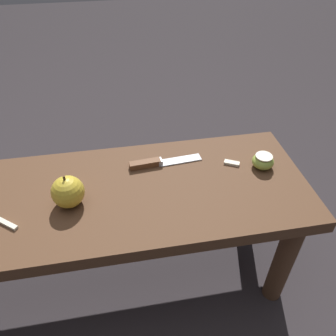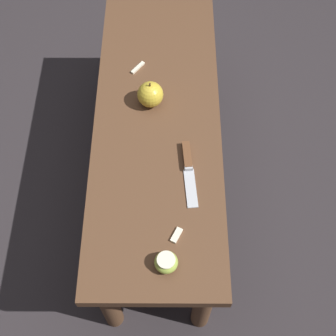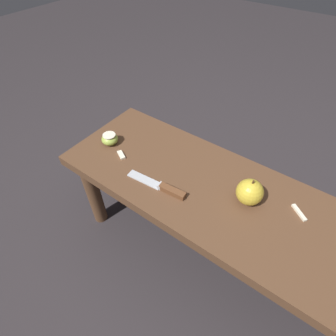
{
  "view_description": "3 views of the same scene",
  "coord_description": "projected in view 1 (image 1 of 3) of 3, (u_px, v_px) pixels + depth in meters",
  "views": [
    {
      "loc": [
        -0.08,
        0.67,
        1.08
      ],
      "look_at": [
        -0.21,
        -0.04,
        0.47
      ],
      "focal_mm": 35.0,
      "sensor_mm": 36.0,
      "label": 1
    },
    {
      "loc": [
        -0.92,
        -0.04,
        1.68
      ],
      "look_at": [
        -0.21,
        -0.04,
        0.47
      ],
      "focal_mm": 50.0,
      "sensor_mm": 36.0,
      "label": 2
    },
    {
      "loc": [
        0.17,
        -0.55,
        1.12
      ],
      "look_at": [
        -0.21,
        -0.04,
        0.47
      ],
      "focal_mm": 28.0,
      "sensor_mm": 36.0,
      "label": 3
    }
  ],
  "objects": [
    {
      "name": "ground_plane",
      "position": [
        114.0,
        279.0,
        1.19
      ],
      "size": [
        8.0,
        8.0,
        0.0
      ],
      "primitive_type": "plane",
      "color": "#2D282B"
    },
    {
      "name": "wooden_bench",
      "position": [
        101.0,
        211.0,
        0.95
      ],
      "size": [
        1.2,
        0.42,
        0.43
      ],
      "color": "brown",
      "rests_on": "ground_plane"
    },
    {
      "name": "knife",
      "position": [
        155.0,
        163.0,
        1.0
      ],
      "size": [
        0.23,
        0.05,
        0.02
      ],
      "rotation": [
        0.0,
        0.0,
        -3.06
      ],
      "color": "#B7BABF",
      "rests_on": "wooden_bench"
    },
    {
      "name": "apple_whole",
      "position": [
        68.0,
        192.0,
        0.85
      ],
      "size": [
        0.09,
        0.09,
        0.1
      ],
      "color": "gold",
      "rests_on": "wooden_bench"
    },
    {
      "name": "apple_cut",
      "position": [
        263.0,
        161.0,
        0.98
      ],
      "size": [
        0.07,
        0.07,
        0.04
      ],
      "color": "#9EB747",
      "rests_on": "wooden_bench"
    },
    {
      "name": "apple_slice_near_knife",
      "position": [
        7.0,
        224.0,
        0.82
      ],
      "size": [
        0.06,
        0.05,
        0.01
      ],
      "color": "silver",
      "rests_on": "wooden_bench"
    },
    {
      "name": "apple_slice_center",
      "position": [
        232.0,
        163.0,
        1.0
      ],
      "size": [
        0.05,
        0.04,
        0.01
      ],
      "color": "silver",
      "rests_on": "wooden_bench"
    }
  ]
}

